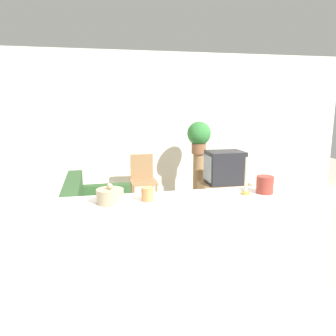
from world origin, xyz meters
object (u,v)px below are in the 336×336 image
wooden_chair (143,178)px  potted_plant (199,136)px  television (224,167)px  decorative_bowl (110,196)px  couch (98,226)px

wooden_chair → potted_plant: bearing=2.3°
television → decorative_bowl: bearing=-126.8°
wooden_chair → potted_plant: size_ratio=1.59×
couch → potted_plant: potted_plant is taller
couch → wooden_chair: bearing=62.9°
potted_plant → decorative_bowl: potted_plant is taller
potted_plant → decorative_bowl: 3.68m
couch → wooden_chair: 1.73m
wooden_chair → potted_plant: 1.24m
television → decorative_bowl: (-1.90, -2.54, 0.38)m
wooden_chair → couch: bearing=-117.1°
couch → decorative_bowl: 1.91m
potted_plant → television: bearing=-74.2°
potted_plant → wooden_chair: bearing=-177.7°
wooden_chair → decorative_bowl: bearing=-102.0°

